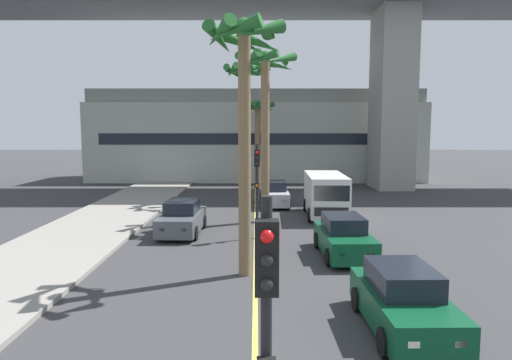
{
  "coord_description": "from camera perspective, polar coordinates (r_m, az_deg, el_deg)",
  "views": [
    {
      "loc": [
        0.02,
        1.4,
        4.88
      ],
      "look_at": [
        0.0,
        14.0,
        3.49
      ],
      "focal_mm": 32.78,
      "sensor_mm": 36.0,
      "label": 1
    }
  ],
  "objects": [
    {
      "name": "lane_stripe_center",
      "position": [
        23.11,
        0.04,
        -5.89
      ],
      "size": [
        0.14,
        56.0,
        0.01
      ],
      "primitive_type": "cube",
      "color": "#DBCC4C",
      "rests_on": "ground"
    },
    {
      "name": "traffic_light_median_near",
      "position": [
        5.09,
        1.37,
        -18.89
      ],
      "size": [
        0.24,
        0.37,
        4.2
      ],
      "color": "black",
      "rests_on": "ground"
    },
    {
      "name": "car_queue_third",
      "position": [
        22.08,
        -8.91,
        -4.64
      ],
      "size": [
        1.95,
        4.16,
        1.56
      ],
      "color": "#4C5156",
      "rests_on": "ground"
    },
    {
      "name": "car_queue_front",
      "position": [
        18.36,
        10.75,
        -6.92
      ],
      "size": [
        1.93,
        4.15,
        1.56
      ],
      "color": "#0C4728",
      "rests_on": "ground"
    },
    {
      "name": "sidewalk_left",
      "position": [
        17.33,
        -27.99,
        -10.55
      ],
      "size": [
        4.8,
        80.0,
        0.15
      ],
      "primitive_type": "cube",
      "color": "gray",
      "rests_on": "ground"
    },
    {
      "name": "car_queue_fourth",
      "position": [
        29.7,
        2.37,
        -1.77
      ],
      "size": [
        1.84,
        4.1,
        1.56
      ],
      "color": "#B7BABF",
      "rests_on": "ground"
    },
    {
      "name": "traffic_light_median_far",
      "position": [
        20.53,
        0.22,
        0.23
      ],
      "size": [
        0.24,
        0.37,
        4.2
      ],
      "color": "black",
      "rests_on": "ground"
    },
    {
      "name": "pier_building_backdrop",
      "position": [
        45.52,
        0.07,
        5.36
      ],
      "size": [
        30.97,
        8.04,
        8.42
      ],
      "color": "#ADB2A8",
      "rests_on": "ground"
    },
    {
      "name": "palm_tree_far_median",
      "position": [
        38.7,
        0.3,
        7.16
      ],
      "size": [
        2.92,
        2.92,
        7.18
      ],
      "color": "brown",
      "rests_on": "ground"
    },
    {
      "name": "bridge_overpass",
      "position": [
        39.62,
        2.17,
        20.62
      ],
      "size": [
        60.21,
        8.0,
        18.56
      ],
      "color": "slate",
      "rests_on": "ground"
    },
    {
      "name": "palm_tree_farthest_median",
      "position": [
        24.35,
        1.21,
        10.85
      ],
      "size": [
        3.29,
        3.29,
        8.83
      ],
      "color": "brown",
      "rests_on": "ground"
    },
    {
      "name": "car_queue_second",
      "position": [
        12.18,
        17.61,
        -13.97
      ],
      "size": [
        1.89,
        4.13,
        1.56
      ],
      "color": "#0C4728",
      "rests_on": "ground"
    },
    {
      "name": "palm_tree_mid_median",
      "position": [
        30.52,
        -1.02,
        11.19
      ],
      "size": [
        3.08,
        3.1,
        9.06
      ],
      "color": "brown",
      "rests_on": "ground"
    },
    {
      "name": "palm_tree_near_median",
      "position": [
        15.31,
        -1.38,
        12.4
      ],
      "size": [
        2.73,
        2.79,
        8.37
      ],
      "color": "brown",
      "rests_on": "ground"
    },
    {
      "name": "delivery_van",
      "position": [
        26.19,
        8.57,
        -1.67
      ],
      "size": [
        2.27,
        5.3,
        2.36
      ],
      "color": "silver",
      "rests_on": "ground"
    }
  ]
}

